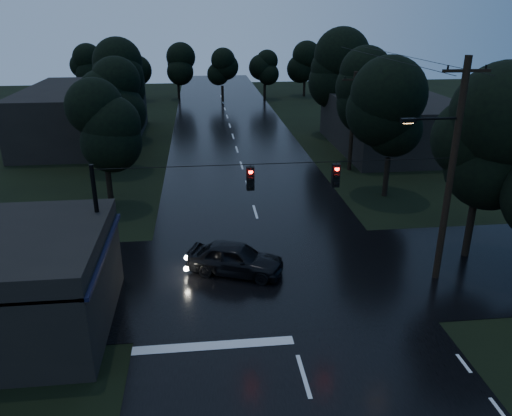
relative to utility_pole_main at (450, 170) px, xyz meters
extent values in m
cube|color=black|center=(-7.41, 19.00, -5.26)|extent=(12.00, 120.00, 0.02)
cube|color=black|center=(-7.41, 1.00, -5.26)|extent=(60.00, 9.00, 0.02)
cube|color=black|center=(-17.41, -2.00, -2.06)|extent=(6.00, 7.00, 0.12)
cube|color=black|center=(-14.41, -2.00, -2.06)|extent=(0.30, 7.00, 0.15)
cylinder|color=black|center=(-14.61, -5.00, -3.76)|extent=(0.10, 0.10, 3.00)
cylinder|color=black|center=(-14.61, 1.00, -3.76)|extent=(0.10, 0.10, 3.00)
cube|color=#EEAA5F|center=(-14.46, -3.50, -2.76)|extent=(0.06, 1.60, 0.50)
cube|color=#EEAA5F|center=(-14.46, -0.80, -2.76)|extent=(0.06, 1.20, 0.50)
cube|color=black|center=(6.59, 23.00, -3.06)|extent=(10.00, 14.00, 4.40)
cube|color=black|center=(-21.41, 29.00, -2.76)|extent=(10.00, 16.00, 5.00)
cylinder|color=black|center=(0.09, 0.00, -0.26)|extent=(0.30, 0.30, 10.00)
cube|color=black|center=(0.09, 0.00, 4.14)|extent=(2.00, 0.12, 0.12)
cylinder|color=black|center=(-1.01, 0.00, 2.24)|extent=(2.20, 0.10, 0.10)
cube|color=black|center=(-2.11, 0.00, 2.19)|extent=(0.60, 0.25, 0.18)
cube|color=#FFB266|center=(-2.11, 0.00, 2.09)|extent=(0.45, 0.18, 0.03)
cylinder|color=black|center=(0.89, 17.00, -1.51)|extent=(0.30, 0.30, 7.50)
cube|color=black|center=(0.89, 17.00, 1.64)|extent=(2.00, 0.12, 0.12)
cylinder|color=black|center=(-14.91, 0.00, -2.26)|extent=(0.18, 0.18, 6.00)
cylinder|color=black|center=(-7.41, 0.00, 0.54)|extent=(15.00, 0.03, 0.03)
cube|color=black|center=(-8.61, 0.00, -0.06)|extent=(0.32, 0.25, 1.00)
sphere|color=#FF0C07|center=(-8.61, -0.15, -0.06)|extent=(0.18, 0.18, 0.18)
cube|color=black|center=(-5.01, 0.00, -0.06)|extent=(0.32, 0.25, 1.00)
sphere|color=#FF0C07|center=(-5.01, -0.15, -0.06)|extent=(0.18, 0.18, 0.18)
cylinder|color=black|center=(2.59, 2.00, -3.86)|extent=(0.36, 0.36, 2.80)
sphere|color=black|center=(2.59, 2.00, -0.46)|extent=(4.48, 4.48, 4.48)
sphere|color=black|center=(2.59, 2.00, 0.74)|extent=(4.48, 4.48, 4.48)
sphere|color=black|center=(2.59, 2.00, 1.94)|extent=(4.48, 4.48, 4.48)
cylinder|color=black|center=(-16.41, 11.00, -4.03)|extent=(0.36, 0.36, 2.45)
sphere|color=black|center=(-16.41, 11.00, -1.06)|extent=(3.92, 3.92, 3.92)
sphere|color=black|center=(-16.41, 11.00, -0.01)|extent=(3.92, 3.92, 3.92)
sphere|color=black|center=(-16.41, 11.00, 1.04)|extent=(3.92, 3.92, 3.92)
cylinder|color=black|center=(-17.01, 19.00, -3.95)|extent=(0.36, 0.36, 2.62)
sphere|color=black|center=(-17.01, 19.00, -0.76)|extent=(4.20, 4.20, 4.20)
sphere|color=black|center=(-17.01, 19.00, 0.37)|extent=(4.20, 4.20, 4.20)
sphere|color=black|center=(-17.01, 19.00, 1.49)|extent=(4.20, 4.20, 4.20)
cylinder|color=black|center=(-17.61, 29.00, -3.86)|extent=(0.36, 0.36, 2.80)
sphere|color=black|center=(-17.61, 29.00, -0.46)|extent=(4.48, 4.48, 4.48)
sphere|color=black|center=(-17.61, 29.00, 0.74)|extent=(4.48, 4.48, 4.48)
sphere|color=black|center=(-17.61, 29.00, 1.94)|extent=(4.48, 4.48, 4.48)
cylinder|color=black|center=(1.59, 11.00, -3.95)|extent=(0.36, 0.36, 2.62)
sphere|color=black|center=(1.59, 11.00, -0.76)|extent=(4.20, 4.20, 4.20)
sphere|color=black|center=(1.59, 11.00, 0.37)|extent=(4.20, 4.20, 4.20)
sphere|color=black|center=(1.59, 11.00, 1.49)|extent=(4.20, 4.20, 4.20)
cylinder|color=black|center=(2.19, 19.00, -3.86)|extent=(0.36, 0.36, 2.80)
sphere|color=black|center=(2.19, 19.00, -0.46)|extent=(4.48, 4.48, 4.48)
sphere|color=black|center=(2.19, 19.00, 0.74)|extent=(4.48, 4.48, 4.48)
sphere|color=black|center=(2.19, 19.00, 1.94)|extent=(4.48, 4.48, 4.48)
cylinder|color=black|center=(2.79, 29.00, -3.77)|extent=(0.36, 0.36, 2.97)
sphere|color=black|center=(2.79, 29.00, -0.16)|extent=(4.76, 4.76, 4.76)
sphere|color=black|center=(2.79, 29.00, 1.12)|extent=(4.76, 4.76, 4.76)
sphere|color=black|center=(2.79, 29.00, 2.39)|extent=(4.76, 4.76, 4.76)
imported|color=black|center=(-9.18, 1.48, -4.49)|extent=(4.89, 3.34, 1.54)
camera|label=1|loc=(-10.56, -19.44, 6.38)|focal=35.00mm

